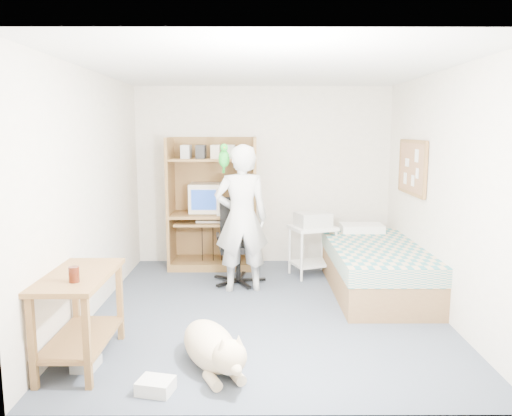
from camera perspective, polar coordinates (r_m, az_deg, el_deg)
The scene contains 21 objects.
floor at distance 5.43m, azimuth 1.19°, elevation -11.51°, with size 4.00×4.00×0.00m, color #414B59.
wall_back at distance 7.12m, azimuth 0.84°, elevation 3.71°, with size 3.60×0.02×2.50m, color beige.
wall_right at distance 5.48m, azimuth 20.41°, elevation 1.59°, with size 0.02×4.00×2.50m, color beige.
wall_left at distance 5.40m, azimuth -18.25°, elevation 1.59°, with size 0.02×4.00×2.50m, color beige.
ceiling at distance 5.13m, azimuth 1.29°, elevation 15.68°, with size 3.60×4.00×0.02m, color white.
computer_hutch at distance 6.94m, azimuth -4.92°, elevation -0.04°, with size 1.20×0.63×1.80m.
bed at distance 6.10m, azimuth 13.45°, elevation -6.62°, with size 1.02×2.02×0.66m.
side_desk at distance 4.37m, azimuth -19.48°, elevation -10.32°, with size 0.50×1.00×0.75m.
corkboard at distance 6.30m, azimuth 17.41°, elevation 4.45°, with size 0.04×0.94×0.66m.
office_chair at distance 6.26m, azimuth -2.10°, elevation -5.17°, with size 0.59×0.59×1.04m.
person at distance 5.86m, azimuth -1.67°, elevation -1.20°, with size 0.63×0.42×1.74m, color silver.
parrot at distance 5.80m, azimuth -3.67°, elevation 5.85°, with size 0.13×0.22×0.35m.
dog at distance 4.14m, azimuth -4.99°, elevation -15.54°, with size 0.65×1.06×0.43m.
printer_cart at distance 6.56m, azimuth 6.48°, elevation -3.99°, with size 0.67×0.60×0.66m.
printer at distance 6.50m, azimuth 6.53°, elevation -1.30°, with size 0.42×0.32×0.18m, color #B8B8B2.
crt_monitor at distance 6.93m, azimuth -5.83°, elevation 1.18°, with size 0.42×0.45×0.40m.
keyboard at distance 6.81m, azimuth -4.94°, elevation -1.50°, with size 0.45×0.16×0.03m, color beige.
pencil_cup at distance 6.83m, azimuth -2.43°, elevation -0.16°, with size 0.08×0.08×0.12m, color gold.
drink_glass at distance 4.06m, azimuth -20.08°, elevation -7.14°, with size 0.08×0.08×0.12m, color #3E1509.
floor_box_a at distance 3.93m, azimuth -11.39°, elevation -19.31°, with size 0.25×0.20×0.10m, color white.
floor_box_b at distance 4.41m, azimuth -18.83°, elevation -16.49°, with size 0.18×0.22×0.08m, color #B6B6B1.
Camera 1 is at (-0.13, -5.09, 1.89)m, focal length 35.00 mm.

